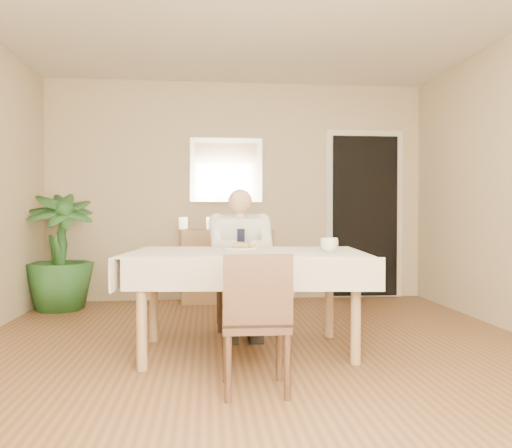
{
  "coord_description": "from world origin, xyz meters",
  "views": [
    {
      "loc": [
        -0.38,
        -3.49,
        1.03
      ],
      "look_at": [
        0.0,
        0.35,
        0.95
      ],
      "focal_mm": 35.0,
      "sensor_mm": 36.0,
      "label": 1
    }
  ],
  "objects": [
    {
      "name": "room",
      "position": [
        0.0,
        0.0,
        1.3
      ],
      "size": [
        5.0,
        5.02,
        2.6
      ],
      "color": "brown",
      "rests_on": "ground"
    },
    {
      "name": "window",
      "position": [
        0.0,
        -2.47,
        1.45
      ],
      "size": [
        1.34,
        0.04,
        1.44
      ],
      "color": "white",
      "rests_on": "room"
    },
    {
      "name": "doorway",
      "position": [
        1.55,
        2.46,
        1.0
      ],
      "size": [
        0.96,
        0.07,
        2.1
      ],
      "color": "white",
      "rests_on": "ground"
    },
    {
      "name": "mirror",
      "position": [
        -0.15,
        2.47,
        1.55
      ],
      "size": [
        0.86,
        0.04,
        0.76
      ],
      "color": "silver",
      "rests_on": "room"
    },
    {
      "name": "dining_table",
      "position": [
        -0.09,
        0.19,
        0.67
      ],
      "size": [
        1.81,
        1.18,
        0.75
      ],
      "rotation": [
        0.0,
        0.0,
        -0.1
      ],
      "color": "#9E7B4E",
      "rests_on": "ground"
    },
    {
      "name": "chair_far",
      "position": [
        -0.09,
        1.07,
        0.51
      ],
      "size": [
        0.47,
        0.48,
        0.9
      ],
      "rotation": [
        0.0,
        0.0,
        -0.12
      ],
      "color": "#432C1A",
      "rests_on": "ground"
    },
    {
      "name": "chair_near",
      "position": [
        -0.1,
        -0.7,
        0.45
      ],
      "size": [
        0.39,
        0.39,
        0.81
      ],
      "rotation": [
        0.0,
        0.0,
        -0.02
      ],
      "color": "#432C1A",
      "rests_on": "ground"
    },
    {
      "name": "seated_man",
      "position": [
        -0.09,
        0.78,
        0.69
      ],
      "size": [
        0.48,
        0.72,
        1.24
      ],
      "color": "white",
      "rests_on": "ground"
    },
    {
      "name": "plate",
      "position": [
        -0.12,
        0.38,
        0.76
      ],
      "size": [
        0.26,
        0.26,
        0.02
      ],
      "primitive_type": "cylinder",
      "color": "white",
      "rests_on": "dining_table"
    },
    {
      "name": "food",
      "position": [
        -0.12,
        0.38,
        0.78
      ],
      "size": [
        0.14,
        0.14,
        0.06
      ],
      "primitive_type": "ellipsoid",
      "color": "olive",
      "rests_on": "dining_table"
    },
    {
      "name": "knife",
      "position": [
        -0.08,
        0.32,
        0.78
      ],
      "size": [
        0.01,
        0.13,
        0.01
      ],
      "primitive_type": "cylinder",
      "rotation": [
        1.57,
        0.0,
        0.0
      ],
      "color": "silver",
      "rests_on": "dining_table"
    },
    {
      "name": "fork",
      "position": [
        -0.16,
        0.32,
        0.78
      ],
      "size": [
        0.01,
        0.13,
        0.01
      ],
      "primitive_type": "cylinder",
      "rotation": [
        1.57,
        0.0,
        0.0
      ],
      "color": "silver",
      "rests_on": "dining_table"
    },
    {
      "name": "coffee_mug",
      "position": [
        0.5,
        0.04,
        0.8
      ],
      "size": [
        0.15,
        0.15,
        0.1
      ],
      "primitive_type": "imported",
      "rotation": [
        0.0,
        0.0,
        -0.19
      ],
      "color": "white",
      "rests_on": "dining_table"
    },
    {
      "name": "sideboard",
      "position": [
        -0.15,
        2.32,
        0.42
      ],
      "size": [
        1.08,
        0.43,
        0.85
      ],
      "primitive_type": "cube",
      "rotation": [
        0.0,
        0.0,
        0.07
      ],
      "color": "#9E7B4E",
      "rests_on": "ground"
    },
    {
      "name": "photo_frame_left",
      "position": [
        -0.65,
        2.38,
        0.92
      ],
      "size": [
        0.1,
        0.02,
        0.14
      ],
      "primitive_type": "cube",
      "color": "silver",
      "rests_on": "sideboard"
    },
    {
      "name": "photo_frame_center",
      "position": [
        -0.33,
        2.38,
        0.92
      ],
      "size": [
        0.1,
        0.02,
        0.14
      ],
      "primitive_type": "cube",
      "color": "silver",
      "rests_on": "sideboard"
    },
    {
      "name": "photo_frame_right",
      "position": [
        -0.08,
        2.4,
        0.92
      ],
      "size": [
        0.1,
        0.02,
        0.14
      ],
      "primitive_type": "cube",
      "color": "silver",
      "rests_on": "sideboard"
    },
    {
      "name": "potted_palm",
      "position": [
        -1.95,
        2.02,
        0.63
      ],
      "size": [
        0.9,
        0.9,
        1.25
      ],
      "primitive_type": "imported",
      "rotation": [
        0.0,
        0.0,
        0.35
      ],
      "color": "#225120",
      "rests_on": "ground"
    }
  ]
}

